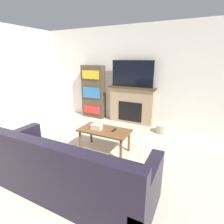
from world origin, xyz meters
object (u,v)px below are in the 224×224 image
Objects in this scene: coffee_table at (104,133)px; tv at (132,74)px; bookshelf at (93,92)px; fireplace at (131,105)px; couch at (68,173)px; storage_basket at (163,129)px.

tv is at bearing 93.30° from coffee_table.
coffee_table is 0.63× the size of bookshelf.
bookshelf is at bearing -178.94° from fireplace.
fireplace is at bearing 93.66° from couch.
storage_basket is (2.27, -0.33, -0.71)m from bookshelf.
storage_basket is (0.81, 2.69, -0.19)m from couch.
fireplace reaches higher than coffee_table.
couch is at bearing -86.34° from fireplace.
storage_basket is at bearing -8.27° from bookshelf.
tv reaches higher than fireplace.
coffee_table is at bearing -86.70° from tv.
storage_basket is (1.00, -0.33, -1.32)m from tv.
coffee_table is (0.10, -1.79, -1.02)m from tv.
couch is 2.82m from storage_basket.
couch is 1.24m from coffee_table.
fireplace is 1.34× the size of coffee_table.
tv reaches higher than bookshelf.
tv is at bearing 93.68° from couch.
coffee_table is 3.02× the size of storage_basket.
couch is (0.19, -3.05, -0.24)m from fireplace.
tv is 1.16× the size of coffee_table.
bookshelf reaches higher than couch.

